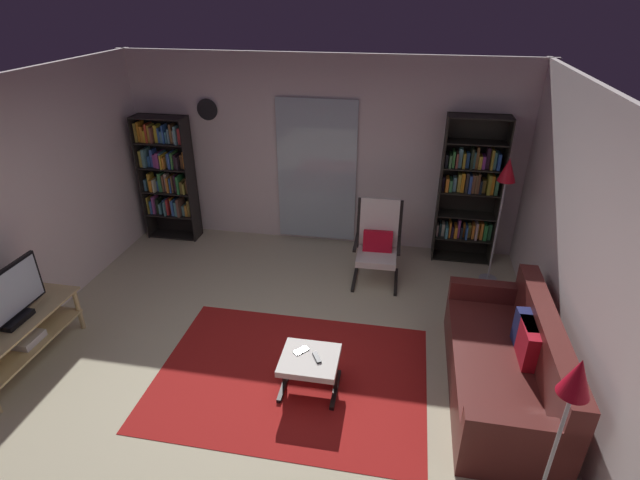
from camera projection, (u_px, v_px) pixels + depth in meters
name	position (u px, v px, depth m)	size (l,w,h in m)	color
ground_plane	(268.00, 372.00, 4.70)	(7.02, 7.02, 0.00)	beige
wall_back	(322.00, 153.00, 6.63)	(5.60, 0.06, 2.60)	silver
wall_right	(604.00, 287.00, 3.67)	(0.06, 6.00, 2.60)	silver
glass_door_panel	(317.00, 172.00, 6.70)	(1.10, 0.01, 2.00)	silver
area_rug	(291.00, 376.00, 4.66)	(2.55, 1.87, 0.01)	#A31B19
tv_stand	(21.00, 336.00, 4.67)	(0.47, 1.32, 0.51)	tan
television	(7.00, 299.00, 4.47)	(0.20, 0.86, 0.54)	black
bookshelf_near_tv	(167.00, 174.00, 6.88)	(0.74, 0.30, 1.79)	black
bookshelf_near_sofa	(470.00, 190.00, 6.27)	(0.77, 0.30, 1.95)	black
leather_sofa	(507.00, 366.00, 4.35)	(0.84, 1.96, 0.82)	#5A221E
lounge_armchair	(378.00, 240.00, 6.01)	(0.57, 0.66, 1.02)	black
ottoman	(310.00, 363.00, 4.39)	(0.52, 0.48, 0.36)	white
tv_remote	(317.00, 358.00, 4.34)	(0.04, 0.14, 0.02)	black
cell_phone	(301.00, 351.00, 4.43)	(0.07, 0.14, 0.01)	black
floor_lamp_by_sofa	(569.00, 402.00, 2.77)	(0.22, 0.22, 1.52)	#A5A5AD
floor_lamp_by_shelf	(506.00, 182.00, 5.60)	(0.22, 0.22, 1.61)	#A5A5AD
wall_clock	(207.00, 109.00, 6.57)	(0.29, 0.03, 0.29)	silver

